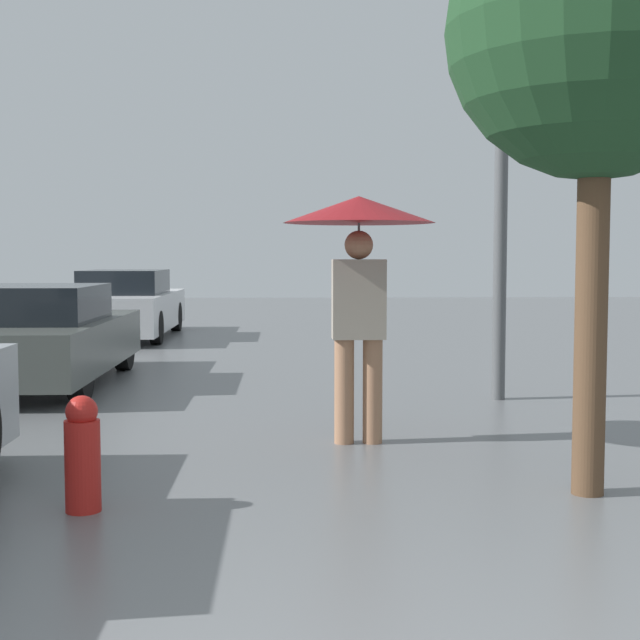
# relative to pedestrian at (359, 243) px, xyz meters

# --- Properties ---
(pedestrian) EXTENTS (1.21, 1.21, 1.98)m
(pedestrian) POSITION_rel_pedestrian_xyz_m (0.00, 0.00, 0.00)
(pedestrian) COLOR #9E7051
(pedestrian) RESTS_ON ground_plane
(parked_car_middle) EXTENTS (1.83, 4.10, 1.17)m
(parked_car_middle) POSITION_rel_pedestrian_xyz_m (-3.55, 3.44, -1.05)
(parked_car_middle) COLOR #4C514C
(parked_car_middle) RESTS_ON ground_plane
(parked_car_farthest) EXTENTS (1.64, 4.48, 1.25)m
(parked_car_farthest) POSITION_rel_pedestrian_xyz_m (-3.52, 9.53, -1.03)
(parked_car_farthest) COLOR silver
(parked_car_farthest) RESTS_ON ground_plane
(tree) EXTENTS (1.87, 1.87, 3.84)m
(tree) POSITION_rel_pedestrian_xyz_m (1.33, -1.60, 1.27)
(tree) COLOR brown
(tree) RESTS_ON ground_plane
(street_lamp) EXTENTS (0.26, 0.26, 4.43)m
(street_lamp) POSITION_rel_pedestrian_xyz_m (1.66, 2.14, 0.89)
(street_lamp) COLOR #515456
(street_lamp) RESTS_ON ground_plane
(fire_hydrant) EXTENTS (0.21, 0.21, 0.69)m
(fire_hydrant) POSITION_rel_pedestrian_xyz_m (-1.79, -1.86, -1.27)
(fire_hydrant) COLOR #B21E19
(fire_hydrant) RESTS_ON ground_plane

